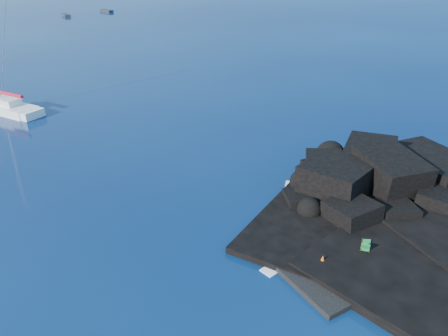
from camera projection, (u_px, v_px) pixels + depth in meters
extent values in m
plane|color=#031038|center=(301.00, 298.00, 23.98)|extent=(400.00, 400.00, 0.00)
cube|color=black|center=(346.00, 262.00, 26.76)|extent=(9.08, 6.86, 0.70)
cube|color=beige|center=(359.00, 238.00, 28.39)|extent=(1.78, 0.99, 0.04)
cone|color=#DA590B|center=(323.00, 260.00, 25.94)|extent=(0.42, 0.42, 0.62)
cube|color=#2B2B30|center=(66.00, 16.00, 126.90)|extent=(2.22, 5.17, 0.67)
cube|color=#26272B|center=(107.00, 12.00, 135.74)|extent=(2.43, 5.32, 0.68)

